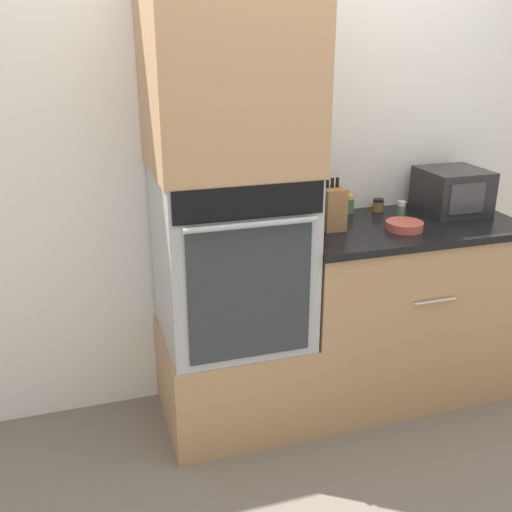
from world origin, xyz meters
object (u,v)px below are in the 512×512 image
(condiment_jar_mid, at_px, (348,204))
(microwave, at_px, (452,191))
(bowl, at_px, (404,226))
(knife_block, at_px, (331,208))
(condiment_jar_near, at_px, (378,205))
(wall_oven, at_px, (231,256))
(condiment_jar_far, at_px, (321,210))
(condiment_jar_back, at_px, (401,211))

(condiment_jar_mid, bearing_deg, microwave, -15.87)
(bowl, bearing_deg, knife_block, 157.70)
(condiment_jar_mid, bearing_deg, condiment_jar_near, -6.95)
(wall_oven, distance_m, condiment_jar_mid, 0.75)
(knife_block, bearing_deg, condiment_jar_near, 27.94)
(knife_block, distance_m, bowl, 0.36)
(microwave, xyz_separation_m, condiment_jar_far, (-0.70, 0.07, -0.06))
(bowl, height_order, condiment_jar_near, condiment_jar_near)
(wall_oven, height_order, condiment_jar_far, wall_oven)
(microwave, bearing_deg, condiment_jar_near, 160.24)
(wall_oven, height_order, condiment_jar_near, wall_oven)
(knife_block, distance_m, condiment_jar_mid, 0.29)
(wall_oven, xyz_separation_m, microwave, (1.21, 0.10, 0.19))
(condiment_jar_near, relative_size, condiment_jar_far, 0.64)
(condiment_jar_near, bearing_deg, condiment_jar_far, -170.88)
(microwave, xyz_separation_m, condiment_jar_back, (-0.32, -0.05, -0.06))
(condiment_jar_near, bearing_deg, condiment_jar_back, -80.93)
(microwave, xyz_separation_m, condiment_jar_near, (-0.35, 0.13, -0.08))
(condiment_jar_back, bearing_deg, condiment_jar_mid, 133.82)
(condiment_jar_mid, bearing_deg, knife_block, -132.81)
(condiment_jar_near, xyz_separation_m, condiment_jar_mid, (-0.16, 0.02, 0.01))
(condiment_jar_near, distance_m, condiment_jar_mid, 0.16)
(bowl, bearing_deg, microwave, 26.81)
(wall_oven, distance_m, knife_block, 0.54)
(condiment_jar_far, height_order, condiment_jar_back, condiment_jar_far)
(microwave, xyz_separation_m, condiment_jar_mid, (-0.51, 0.15, -0.07))
(condiment_jar_near, height_order, condiment_jar_mid, condiment_jar_mid)
(wall_oven, height_order, condiment_jar_back, wall_oven)
(condiment_jar_back, bearing_deg, knife_block, -178.63)
(microwave, relative_size, condiment_jar_mid, 3.33)
(wall_oven, height_order, microwave, wall_oven)
(condiment_jar_far, bearing_deg, wall_oven, -161.50)
(condiment_jar_mid, bearing_deg, condiment_jar_back, -46.18)
(condiment_jar_far, bearing_deg, knife_block, -91.90)
(bowl, xyz_separation_m, condiment_jar_back, (0.06, 0.14, 0.03))
(wall_oven, distance_m, microwave, 1.23)
(condiment_jar_back, bearing_deg, bowl, -113.38)
(knife_block, xyz_separation_m, bowl, (0.32, -0.13, -0.08))
(condiment_jar_near, bearing_deg, wall_oven, -165.24)
(wall_oven, relative_size, condiment_jar_far, 7.67)
(microwave, distance_m, condiment_jar_back, 0.33)
(microwave, relative_size, condiment_jar_far, 3.06)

